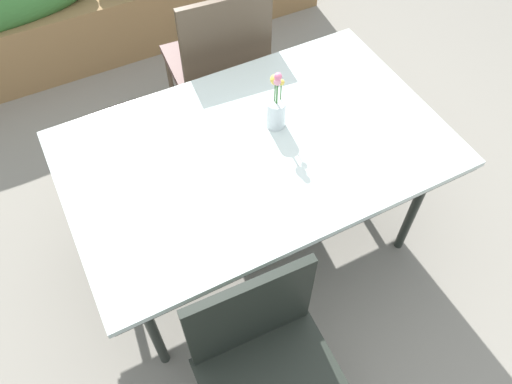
# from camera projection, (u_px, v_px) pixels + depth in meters

# --- Properties ---
(ground_plane) EXTENTS (12.00, 12.00, 0.00)m
(ground_plane) POSITION_uv_depth(u_px,v_px,m) (261.00, 256.00, 2.53)
(ground_plane) COLOR gray
(dining_table) EXTENTS (1.52, 0.96, 0.72)m
(dining_table) POSITION_uv_depth(u_px,v_px,m) (256.00, 154.00, 2.04)
(dining_table) COLOR silver
(dining_table) RESTS_ON ground
(chair_far_side) EXTENTS (0.50, 0.50, 0.99)m
(chair_far_side) POSITION_uv_depth(u_px,v_px,m) (219.00, 61.00, 2.57)
(chair_far_side) COLOR brown
(chair_far_side) RESTS_ON ground
(chair_near_left) EXTENTS (0.47, 0.47, 0.91)m
(chair_near_left) POSITION_uv_depth(u_px,v_px,m) (268.00, 369.00, 1.67)
(chair_near_left) COLOR black
(chair_near_left) RESTS_ON ground
(flower_vase) EXTENTS (0.08, 0.08, 0.27)m
(flower_vase) POSITION_uv_depth(u_px,v_px,m) (276.00, 109.00, 2.00)
(flower_vase) COLOR silver
(flower_vase) RESTS_ON dining_table
(planter_box) EXTENTS (3.11, 0.39, 0.76)m
(planter_box) POSITION_uv_depth(u_px,v_px,m) (101.00, 4.00, 3.22)
(planter_box) COLOR olive
(planter_box) RESTS_ON ground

